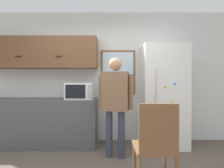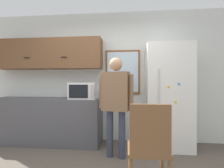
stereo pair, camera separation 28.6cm
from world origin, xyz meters
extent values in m
cube|color=silver|center=(0.00, 1.87, 1.35)|extent=(6.00, 0.06, 2.70)
cube|color=#4C4C51|center=(-1.09, 1.53, 0.45)|extent=(2.21, 0.62, 0.90)
cube|color=brown|center=(-1.09, 1.66, 1.81)|extent=(2.21, 0.36, 0.62)
cube|color=black|center=(-1.48, 1.47, 1.72)|extent=(0.12, 0.01, 0.01)
cube|color=black|center=(-0.71, 1.47, 1.72)|extent=(0.12, 0.01, 0.01)
cube|color=white|center=(-0.30, 1.45, 1.06)|extent=(0.50, 0.40, 0.31)
cube|color=black|center=(-0.34, 1.24, 1.06)|extent=(0.35, 0.01, 0.24)
cube|color=#B2B2B2|center=(-0.09, 1.24, 1.06)|extent=(0.07, 0.01, 0.25)
cylinder|color=#33384C|center=(0.26, 1.00, 0.38)|extent=(0.11, 0.11, 0.76)
cylinder|color=#33384C|center=(0.46, 0.96, 0.38)|extent=(0.11, 0.11, 0.76)
cube|color=brown|center=(0.36, 0.98, 1.08)|extent=(0.46, 0.30, 0.63)
sphere|color=tan|center=(0.36, 0.98, 1.51)|extent=(0.22, 0.22, 0.22)
cylinder|color=brown|center=(0.11, 1.03, 1.07)|extent=(0.07, 0.07, 0.56)
cylinder|color=brown|center=(0.61, 0.93, 1.07)|extent=(0.07, 0.07, 0.56)
cube|color=white|center=(1.29, 1.51, 0.96)|extent=(0.81, 0.64, 1.92)
cylinder|color=silver|center=(1.07, 1.17, 1.12)|extent=(0.02, 0.02, 0.67)
cube|color=#338CDB|center=(1.41, 1.18, 1.19)|extent=(0.04, 0.01, 0.04)
cube|color=yellow|center=(1.35, 1.18, 0.89)|extent=(0.04, 0.01, 0.04)
cube|color=yellow|center=(1.24, 1.18, 1.14)|extent=(0.04, 0.01, 0.04)
cube|color=brown|center=(0.79, 0.17, 0.46)|extent=(0.46, 0.46, 0.04)
cylinder|color=brown|center=(0.98, 0.37, 0.22)|extent=(0.04, 0.04, 0.44)
cylinder|color=brown|center=(0.59, 0.36, 0.22)|extent=(0.04, 0.04, 0.44)
cube|color=brown|center=(0.79, -0.04, 0.74)|extent=(0.42, 0.05, 0.52)
cube|color=brown|center=(0.43, 1.83, 1.44)|extent=(0.72, 0.04, 0.91)
cube|color=silver|center=(0.43, 1.80, 1.44)|extent=(0.64, 0.01, 0.83)
camera|label=1|loc=(0.31, -1.86, 1.21)|focal=28.00mm
camera|label=2|loc=(0.59, -1.84, 1.21)|focal=28.00mm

